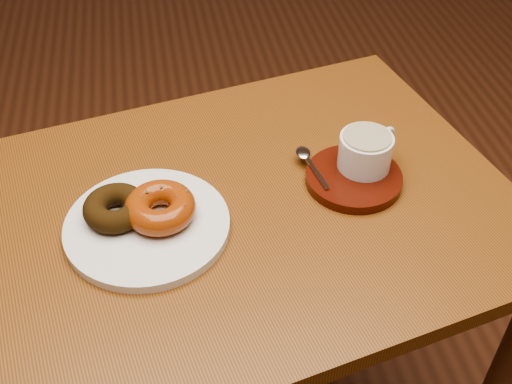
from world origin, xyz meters
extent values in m
cube|color=brown|center=(0.00, -0.07, 0.76)|extent=(0.94, 0.78, 0.03)
cylinder|color=#482814|center=(-0.42, 0.12, 0.37)|extent=(0.05, 0.05, 0.74)
cylinder|color=#482814|center=(0.31, 0.27, 0.37)|extent=(0.05, 0.05, 0.74)
cylinder|color=white|center=(-0.14, -0.10, 0.78)|extent=(0.25, 0.25, 0.01)
torus|color=#301D09|center=(-0.19, -0.08, 0.81)|extent=(0.12, 0.12, 0.03)
torus|color=#903B0F|center=(-0.12, -0.09, 0.81)|extent=(0.12, 0.12, 0.04)
cube|color=#443416|center=(-0.09, -0.09, 0.82)|extent=(0.01, 0.00, 0.00)
cube|color=#443416|center=(-0.09, -0.08, 0.82)|extent=(0.01, 0.01, 0.00)
cube|color=#443416|center=(-0.10, -0.07, 0.82)|extent=(0.01, 0.01, 0.00)
cube|color=#443416|center=(-0.11, -0.06, 0.82)|extent=(0.01, 0.01, 0.00)
cube|color=#443416|center=(-0.12, -0.06, 0.82)|extent=(0.01, 0.01, 0.00)
cube|color=#443416|center=(-0.13, -0.06, 0.82)|extent=(0.01, 0.01, 0.00)
cube|color=#443416|center=(-0.14, -0.06, 0.82)|extent=(0.01, 0.01, 0.00)
cube|color=#443416|center=(-0.15, -0.07, 0.82)|extent=(0.01, 0.01, 0.00)
cube|color=#443416|center=(-0.15, -0.08, 0.82)|extent=(0.01, 0.01, 0.00)
cube|color=#443416|center=(-0.15, -0.09, 0.82)|extent=(0.01, 0.00, 0.00)
cube|color=#443416|center=(-0.15, -0.10, 0.82)|extent=(0.01, 0.01, 0.00)
cube|color=#443416|center=(-0.15, -0.11, 0.82)|extent=(0.01, 0.01, 0.00)
cube|color=#443416|center=(-0.14, -0.12, 0.82)|extent=(0.01, 0.01, 0.00)
cube|color=#443416|center=(-0.13, -0.12, 0.82)|extent=(0.01, 0.01, 0.00)
cube|color=#443416|center=(-0.12, -0.12, 0.82)|extent=(0.01, 0.01, 0.00)
cube|color=#443416|center=(-0.11, -0.12, 0.82)|extent=(0.01, 0.01, 0.00)
cube|color=#443416|center=(-0.10, -0.11, 0.82)|extent=(0.01, 0.01, 0.00)
cube|color=#443416|center=(-0.09, -0.10, 0.82)|extent=(0.01, 0.01, 0.00)
cylinder|color=#3D1008|center=(0.18, -0.05, 0.78)|extent=(0.18, 0.18, 0.02)
cylinder|color=white|center=(0.20, -0.03, 0.82)|extent=(0.08, 0.08, 0.06)
cylinder|color=brown|center=(0.20, -0.03, 0.85)|extent=(0.07, 0.07, 0.00)
torus|color=white|center=(0.25, -0.01, 0.82)|extent=(0.04, 0.03, 0.04)
ellipsoid|color=silver|center=(0.12, 0.01, 0.79)|extent=(0.02, 0.03, 0.01)
cube|color=silver|center=(0.12, -0.03, 0.79)|extent=(0.02, 0.09, 0.00)
camera|label=1|loc=(-0.10, -0.77, 1.45)|focal=45.00mm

